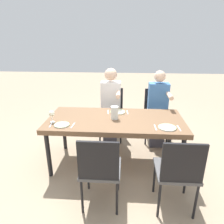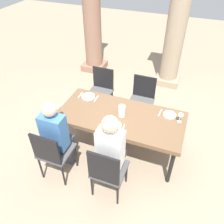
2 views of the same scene
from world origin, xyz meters
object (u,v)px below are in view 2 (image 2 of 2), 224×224
object	(u,v)px
stone_column_centre	(176,28)
water_pitcher	(122,111)
chair_west_south	(52,152)
plate_1	(114,125)
dining_table	(121,118)
wine_glass_2	(181,115)
diner_woman_green	(112,150)
diner_man_white	(58,135)
stone_column_near	(92,12)
chair_west_north	(101,88)
plate_2	(170,115)
plate_0	(88,96)
chair_mid_south	(107,170)
chair_mid_north	(142,97)

from	to	relation	value
stone_column_centre	water_pitcher	size ratio (longest dim) A/B	14.73
chair_west_south	plate_1	distance (m)	0.94
dining_table	plate_1	bearing A→B (deg)	-95.54
wine_glass_2	diner_woman_green	bearing A→B (deg)	-130.50
diner_man_white	stone_column_near	distance (m)	3.35
dining_table	chair_west_north	distance (m)	1.13
dining_table	water_pitcher	distance (m)	0.14
diner_woman_green	stone_column_near	world-z (taller)	stone_column_near
plate_2	water_pitcher	distance (m)	0.74
dining_table	chair_west_south	world-z (taller)	chair_west_south
plate_0	chair_west_north	bearing A→B (deg)	92.19
diner_man_white	stone_column_near	size ratio (longest dim) A/B	0.44
stone_column_centre	water_pitcher	distance (m)	2.53
diner_woman_green	plate_2	bearing A→B (deg)	59.03
chair_west_north	stone_column_centre	world-z (taller)	stone_column_centre
chair_west_south	stone_column_centre	world-z (taller)	stone_column_centre
wine_glass_2	water_pitcher	distance (m)	0.87
plate_1	wine_glass_2	bearing A→B (deg)	26.13
plate_0	dining_table	bearing A→B (deg)	-21.24
chair_west_north	chair_mid_south	bearing A→B (deg)	-64.69
diner_woman_green	chair_mid_south	bearing A→B (deg)	-89.10
plate_0	water_pitcher	world-z (taller)	water_pitcher
stone_column_centre	plate_0	xyz separation A→B (m)	(-1.05, -2.19, -0.58)
diner_woman_green	wine_glass_2	size ratio (longest dim) A/B	8.04
plate_2	wine_glass_2	bearing A→B (deg)	-31.87
chair_west_north	diner_man_white	size ratio (longest dim) A/B	0.70
stone_column_near	diner_man_white	bearing A→B (deg)	-74.42
chair_mid_north	water_pitcher	world-z (taller)	water_pitcher
diner_woman_green	stone_column_centre	xyz separation A→B (m)	(0.25, 3.15, 0.61)
dining_table	stone_column_centre	world-z (taller)	stone_column_centre
chair_mid_north	stone_column_centre	distance (m)	1.79
chair_mid_north	stone_column_near	world-z (taller)	stone_column_near
diner_woman_green	dining_table	bearing A→B (deg)	99.41
diner_woman_green	stone_column_near	distance (m)	3.65
wine_glass_2	dining_table	bearing A→B (deg)	-168.51
plate_0	water_pitcher	xyz separation A→B (m)	(0.69, -0.27, 0.07)
chair_west_south	wine_glass_2	distance (m)	1.91
diner_man_white	water_pitcher	size ratio (longest dim) A/B	7.12
chair_west_south	chair_mid_south	world-z (taller)	chair_mid_south
chair_mid_north	chair_mid_south	xyz separation A→B (m)	(-0.00, -1.75, 0.00)
chair_west_south	water_pitcher	xyz separation A→B (m)	(0.72, 0.87, 0.27)
diner_woman_green	plate_1	distance (m)	0.46
chair_mid_south	plate_1	size ratio (longest dim) A/B	3.92
stone_column_centre	plate_1	world-z (taller)	stone_column_centre
chair_west_south	diner_woman_green	world-z (taller)	diner_woman_green
diner_woman_green	diner_man_white	distance (m)	0.83
plate_2	stone_column_near	bearing A→B (deg)	136.32
water_pitcher	diner_woman_green	bearing A→B (deg)	-81.38
chair_mid_north	plate_0	bearing A→B (deg)	-143.02
chair_mid_south	diner_man_white	distance (m)	0.87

